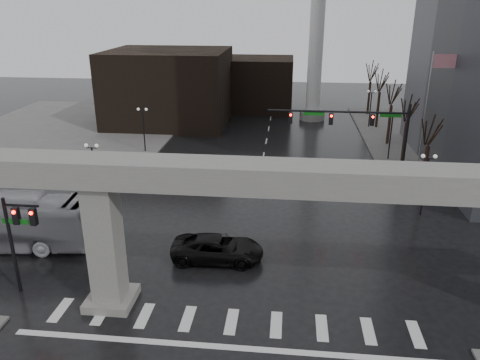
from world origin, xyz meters
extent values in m
plane|color=black|center=(0.00, 0.00, 0.00)|extent=(160.00, 160.00, 0.00)
cube|color=slate|center=(-26.00, 36.00, 0.07)|extent=(28.00, 36.00, 0.15)
cube|color=gray|center=(0.00, 0.00, 8.00)|extent=(48.00, 2.20, 1.40)
cube|color=gray|center=(-7.00, 0.00, 3.65)|extent=(1.60, 1.60, 7.30)
cube|color=gray|center=(-7.00, 0.00, 0.25)|extent=(2.60, 2.60, 0.50)
cube|color=black|center=(-14.00, 42.00, 5.00)|extent=(16.00, 14.00, 10.00)
cube|color=black|center=(-2.00, 52.00, 4.00)|extent=(10.00, 10.00, 8.00)
cylinder|color=silver|center=(6.00, 46.00, 15.00)|extent=(2.00, 2.00, 30.00)
cylinder|color=gray|center=(6.00, 46.00, 0.60)|extent=(3.60, 3.60, 1.20)
cylinder|color=black|center=(12.80, 18.80, 4.00)|extent=(0.24, 0.24, 8.00)
cylinder|color=black|center=(6.80, 18.80, 7.20)|extent=(12.00, 0.18, 0.18)
cube|color=black|center=(9.80, 18.80, 6.55)|extent=(0.35, 0.30, 1.00)
cube|color=black|center=(6.30, 18.80, 6.55)|extent=(0.35, 0.30, 1.00)
cube|color=black|center=(2.80, 18.80, 6.55)|extent=(0.35, 0.30, 1.00)
sphere|color=#FF0C05|center=(9.80, 18.62, 6.85)|extent=(0.20, 0.20, 0.20)
cube|color=#0D6113|center=(11.30, 18.80, 7.00)|extent=(1.80, 0.05, 0.35)
cube|color=#0D6113|center=(4.80, 18.80, 7.00)|extent=(1.80, 0.05, 0.35)
cylinder|color=black|center=(-12.80, 0.50, 3.00)|extent=(0.20, 0.20, 6.00)
cylinder|color=black|center=(-11.80, 0.50, 5.60)|extent=(2.00, 0.14, 0.14)
cube|color=black|center=(-12.20, 0.50, 4.95)|extent=(0.35, 0.30, 1.00)
cube|color=black|center=(-11.20, 0.50, 4.95)|extent=(0.35, 0.30, 1.00)
cube|color=#0D6113|center=(-12.30, 0.50, 4.60)|extent=(1.60, 0.05, 0.30)
cylinder|color=silver|center=(15.00, 22.00, 6.00)|extent=(0.12, 0.12, 12.00)
cube|color=#B11228|center=(16.00, 22.00, 11.20)|extent=(2.00, 0.03, 1.20)
cylinder|color=black|center=(13.50, 14.00, 2.40)|extent=(0.14, 0.14, 4.80)
cube|color=black|center=(13.50, 14.00, 4.75)|extent=(0.90, 0.06, 0.06)
sphere|color=silver|center=(13.05, 14.00, 4.95)|extent=(0.32, 0.32, 0.32)
sphere|color=silver|center=(13.95, 14.00, 4.95)|extent=(0.32, 0.32, 0.32)
cylinder|color=black|center=(13.50, 28.00, 2.40)|extent=(0.14, 0.14, 4.80)
cube|color=black|center=(13.50, 28.00, 4.75)|extent=(0.90, 0.06, 0.06)
sphere|color=silver|center=(13.05, 28.00, 4.95)|extent=(0.32, 0.32, 0.32)
sphere|color=silver|center=(13.95, 28.00, 4.95)|extent=(0.32, 0.32, 0.32)
cylinder|color=black|center=(13.50, 42.00, 2.40)|extent=(0.14, 0.14, 4.80)
cube|color=black|center=(13.50, 42.00, 4.75)|extent=(0.90, 0.06, 0.06)
sphere|color=silver|center=(13.05, 42.00, 4.95)|extent=(0.32, 0.32, 0.32)
sphere|color=silver|center=(13.95, 42.00, 4.95)|extent=(0.32, 0.32, 0.32)
cylinder|color=black|center=(-13.50, 14.00, 2.40)|extent=(0.14, 0.14, 4.80)
cube|color=black|center=(-13.50, 14.00, 4.75)|extent=(0.90, 0.06, 0.06)
sphere|color=silver|center=(-13.95, 14.00, 4.95)|extent=(0.32, 0.32, 0.32)
sphere|color=silver|center=(-13.05, 14.00, 4.95)|extent=(0.32, 0.32, 0.32)
cylinder|color=black|center=(-13.50, 28.00, 2.40)|extent=(0.14, 0.14, 4.80)
cube|color=black|center=(-13.50, 28.00, 4.75)|extent=(0.90, 0.06, 0.06)
sphere|color=silver|center=(-13.95, 28.00, 4.95)|extent=(0.32, 0.32, 0.32)
sphere|color=silver|center=(-13.05, 28.00, 4.95)|extent=(0.32, 0.32, 0.32)
cylinder|color=black|center=(-13.50, 42.00, 2.40)|extent=(0.14, 0.14, 4.80)
cube|color=black|center=(-13.50, 42.00, 4.75)|extent=(0.90, 0.06, 0.06)
sphere|color=silver|center=(-13.95, 42.00, 4.95)|extent=(0.32, 0.32, 0.32)
sphere|color=silver|center=(-13.05, 42.00, 4.95)|extent=(0.32, 0.32, 0.32)
cylinder|color=black|center=(14.50, 18.00, 2.27)|extent=(0.34, 0.34, 4.55)
cylinder|color=black|center=(14.50, 18.00, 6.01)|extent=(0.12, 1.52, 2.98)
cylinder|color=black|center=(15.00, 18.25, 5.78)|extent=(0.83, 1.14, 2.51)
cylinder|color=black|center=(14.50, 26.00, 2.33)|extent=(0.34, 0.34, 4.66)
cylinder|color=black|center=(14.50, 26.00, 6.15)|extent=(0.12, 1.55, 3.05)
cylinder|color=black|center=(15.00, 26.25, 5.91)|extent=(0.85, 1.16, 2.57)
cylinder|color=black|center=(14.50, 34.00, 2.38)|extent=(0.34, 0.34, 4.76)
cylinder|color=black|center=(14.50, 34.00, 6.29)|extent=(0.12, 1.59, 3.11)
cylinder|color=black|center=(15.00, 34.25, 6.05)|extent=(0.86, 1.18, 2.62)
cylinder|color=black|center=(14.50, 42.00, 2.43)|extent=(0.34, 0.34, 4.87)
cylinder|color=black|center=(14.50, 42.00, 6.43)|extent=(0.12, 1.62, 3.18)
cylinder|color=black|center=(15.00, 42.25, 6.18)|extent=(0.88, 1.20, 2.68)
cylinder|color=black|center=(14.50, 50.00, 2.48)|extent=(0.34, 0.34, 4.97)
cylinder|color=black|center=(14.50, 50.00, 6.57)|extent=(0.12, 1.65, 3.25)
cylinder|color=black|center=(15.00, 50.25, 6.31)|extent=(0.89, 1.23, 2.74)
imported|color=black|center=(-1.71, 5.31, 0.84)|extent=(6.11, 2.95, 1.68)
camera|label=1|loc=(2.65, -21.55, 16.07)|focal=35.00mm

